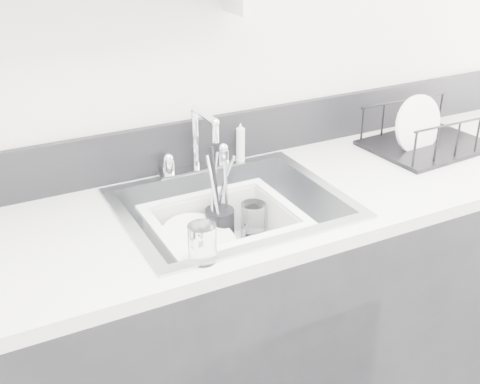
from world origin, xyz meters
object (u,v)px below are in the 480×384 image
counter_run (233,330)px  sink (232,231)px  wash_tub (224,239)px  dish_rack (429,128)px

counter_run → sink: 0.37m
wash_tub → sink: bearing=38.2°
sink → dish_rack: bearing=5.3°
sink → wash_tub: sink is taller
counter_run → wash_tub: (-0.04, -0.03, 0.37)m
wash_tub → dish_rack: size_ratio=1.00×
sink → dish_rack: (0.81, 0.07, 0.16)m
dish_rack → counter_run: bearing=-178.9°
dish_rack → sink: bearing=-178.9°
counter_run → sink: sink is taller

